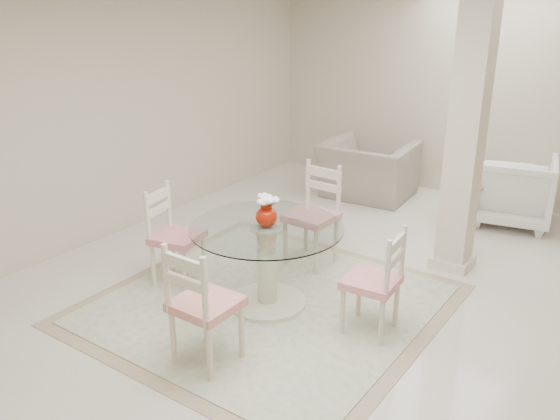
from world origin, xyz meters
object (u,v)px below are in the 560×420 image
Objects in this scene: side_table at (462,205)px; armchair_white at (513,189)px; dining_chair_north at (315,207)px; recliner_taupe at (368,170)px; column at (466,136)px; red_vase at (267,211)px; dining_chair_west at (171,229)px; dining_chair_east at (380,275)px; dining_chair_south at (199,298)px; dining_table at (267,266)px.

armchair_white is at bearing 41.22° from side_table.
recliner_taupe is at bearing 104.88° from dining_chair_north.
red_vase is (-1.07, -1.74, -0.44)m from column.
side_table is at bearing 105.34° from column.
dining_chair_east is at bearing -93.23° from dining_chair_west.
dining_chair_north is 1.03× the size of dining_chair_south.
red_vase is at bearing -82.25° from dining_chair_south.
red_vase is 1.08m from dining_chair_west.
red_vase reaches higher than armchair_white.
dining_chair_east is (-0.07, -1.60, -0.81)m from column.
side_table is (0.62, 3.91, -0.35)m from dining_chair_south.
dining_chair_north is 1.08× the size of dining_chair_west.
column is 2.33× the size of recliner_taupe.
dining_table is at bearing 57.97° from armchair_white.
dining_chair_south is (-0.87, -1.15, 0.04)m from dining_chair_east.
red_vase is 0.28× the size of dining_chair_east.
side_table is at bearing 165.95° from recliner_taupe.
dining_table is at bearing -86.65° from dining_chair_east.
dining_chair_east is 1.45m from dining_chair_south.
dining_chair_north is 2.04m from dining_chair_south.
column is 1.60m from dining_chair_north.
side_table is at bearing 75.38° from dining_table.
dining_chair_south is 4.22m from recliner_taupe.
column reaches higher than dining_chair_west.
dining_chair_west reaches higher than side_table.
dining_chair_west is 0.95× the size of dining_chair_south.
dining_chair_south reaches higher than armchair_white.
side_table is at bearing 66.63° from dining_chair_north.
dining_table is at bearing -80.49° from dining_chair_north.
column is 9.55× the size of red_vase.
dining_table reaches higher than recliner_taupe.
armchair_white is at bearing -179.11° from recliner_taupe.
column is at bearing 32.91° from dining_chair_north.
column is 3.00m from dining_chair_south.
red_vase is 0.25× the size of dining_chair_north.
side_table is at bearing -98.77° from dining_chair_south.
dining_chair_north is at bearing -82.15° from dining_chair_south.
column reaches higher than dining_chair_north.
dining_chair_west is 1.15× the size of armchair_white.
side_table is (0.89, 1.88, -0.36)m from dining_chair_north.
dining_chair_north is at bearing 98.84° from recliner_taupe.
dining_chair_east is 1.44m from dining_chair_north.
red_vase reaches higher than dining_chair_east.
dining_table is (-1.07, -1.74, -0.96)m from column.
column reaches higher than red_vase.
dining_table is 1.45× the size of armchair_white.
side_table is at bearing 29.41° from armchair_white.
dining_chair_west is 0.91× the size of recliner_taupe.
armchair_white is (1.21, 3.30, -0.49)m from red_vase.
recliner_taupe is (-1.69, 1.40, -0.97)m from column.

